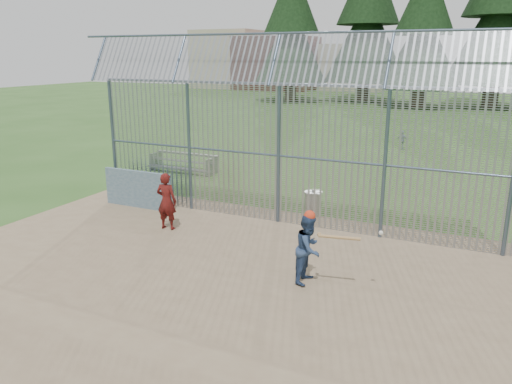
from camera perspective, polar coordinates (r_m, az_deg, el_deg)
The scene contains 11 objects.
ground at distance 11.85m, azimuth -4.18°, elevation -8.43°, with size 120.00×120.00×0.00m, color #2D511E.
dirt_infield at distance 11.45m, azimuth -5.43°, elevation -9.29°, with size 14.00×10.00×0.02m, color #756047.
dugout_wall at distance 16.38m, azimuth -13.32°, elevation 0.32°, with size 2.50×0.12×1.20m, color #38566B.
batter at distance 10.80m, azimuth 6.04°, elevation -6.45°, with size 0.74×0.57×1.51m, color navy.
onlooker at distance 14.14m, azimuth -10.19°, elevation -1.04°, with size 0.59×0.39×1.62m, color maroon.
bg_kid_seated at distance 27.01m, azimuth 16.36°, elevation 5.71°, with size 0.57×0.24×0.96m, color slate.
batting_gear at distance 10.48m, azimuth 7.12°, elevation -3.34°, with size 1.67×0.39×0.48m.
trash_can at distance 15.39m, azimuth 6.51°, elevation -1.27°, with size 0.56×0.56×0.82m.
bleacher at distance 21.20m, azimuth -8.33°, elevation 3.42°, with size 3.00×0.95×0.72m.
backstop_fence at distance 13.54m, azimuth 9.59°, elevation 4.92°, with size 20.09×0.81×5.30m.
distant_buildings at distance 71.82m, azimuth 1.93°, elevation 14.58°, with size 26.50×10.50×8.00m.
Camera 1 is at (5.39, -9.39, 4.81)m, focal length 35.00 mm.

